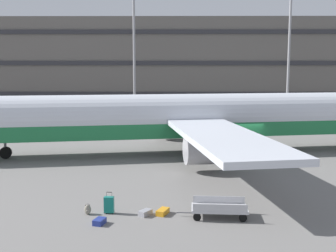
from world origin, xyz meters
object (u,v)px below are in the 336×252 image
object	(u,v)px
suitcase_laid_flat	(109,205)
baggage_cart	(219,208)
backpack_small	(88,210)
suitcase_teal	(145,213)
suitcase_silver	(100,221)
suitcase_large	(163,212)
airliner	(184,118)

from	to	relation	value
suitcase_laid_flat	baggage_cart	bearing A→B (deg)	-5.26
suitcase_laid_flat	backpack_small	xyz separation A→B (m)	(-1.00, -0.15, -0.21)
suitcase_teal	suitcase_laid_flat	bearing A→B (deg)	171.32
suitcase_silver	backpack_small	distance (m)	1.51
suitcase_large	backpack_small	xyz separation A→B (m)	(-3.57, -0.04, 0.10)
suitcase_teal	suitcase_silver	bearing A→B (deg)	-149.24
suitcase_large	suitcase_silver	world-z (taller)	suitcase_silver
backpack_small	suitcase_silver	bearing A→B (deg)	-59.02
airliner	suitcase_large	bearing A→B (deg)	-95.36
suitcase_laid_flat	baggage_cart	xyz separation A→B (m)	(5.22, -0.48, -0.01)
suitcase_laid_flat	backpack_small	bearing A→B (deg)	-171.33
suitcase_large	suitcase_laid_flat	size ratio (longest dim) A/B	0.86
suitcase_silver	baggage_cart	xyz separation A→B (m)	(5.45, 0.96, 0.30)
suitcase_teal	suitcase_laid_flat	xyz separation A→B (m)	(-1.75, 0.27, 0.31)
airliner	baggage_cart	size ratio (longest dim) A/B	12.37
suitcase_teal	suitcase_laid_flat	world-z (taller)	suitcase_laid_flat
baggage_cart	suitcase_silver	bearing A→B (deg)	-169.99
suitcase_silver	suitcase_laid_flat	bearing A→B (deg)	81.19
suitcase_large	suitcase_laid_flat	world-z (taller)	suitcase_laid_flat
airliner	backpack_small	world-z (taller)	airliner
suitcase_large	suitcase_teal	bearing A→B (deg)	-169.39
airliner	baggage_cart	xyz separation A→B (m)	(1.25, -15.24, -2.43)
airliner	suitcase_teal	world-z (taller)	airliner
airliner	suitcase_large	xyz separation A→B (m)	(-1.39, -14.87, -2.73)
suitcase_teal	suitcase_large	world-z (taller)	suitcase_teal
airliner	baggage_cart	bearing A→B (deg)	-85.30
suitcase_silver	backpack_small	xyz separation A→B (m)	(-0.77, 1.29, 0.10)
airliner	backpack_small	xyz separation A→B (m)	(-4.97, -14.91, -2.63)
suitcase_silver	suitcase_large	bearing A→B (deg)	25.41
airliner	suitcase_laid_flat	world-z (taller)	airliner
suitcase_teal	suitcase_laid_flat	size ratio (longest dim) A/B	0.73
airliner	suitcase_large	distance (m)	15.18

